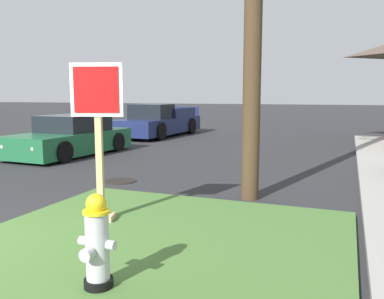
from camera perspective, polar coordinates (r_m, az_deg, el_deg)
The scene contains 6 objects.
grass_corner_patch at distance 5.10m, azimuth -5.72°, elevation -13.46°, with size 4.68×4.63×0.08m, color #477033.
fire_hydrant at distance 3.96m, azimuth -13.26°, elevation -12.80°, with size 0.38×0.34×0.90m.
stop_sign at distance 5.85m, azimuth -13.03°, elevation 0.64°, with size 0.71×0.38×2.24m.
manhole_cover at distance 9.00m, azimuth -10.12°, elevation -4.41°, with size 0.70×0.70×0.02m, color black.
parked_sedan_green at distance 13.29m, azimuth -16.73°, elevation 1.61°, with size 2.11×4.30×1.25m.
pickup_truck_navy at distance 18.58m, azimuth -4.74°, elevation 3.79°, with size 2.14×5.42×1.48m.
Camera 1 is at (4.74, -2.91, 1.88)m, focal length 37.78 mm.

